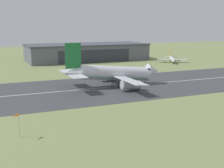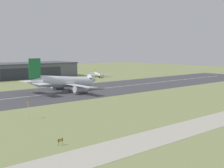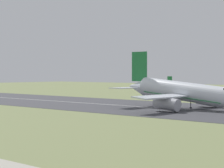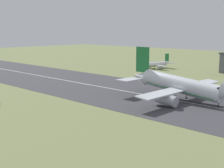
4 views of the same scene
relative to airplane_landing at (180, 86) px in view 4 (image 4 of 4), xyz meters
The scene contains 4 objects.
runway_strip 29.29m from the airplane_landing, behind, with size 420.12×54.25×0.06m, color #3D3D42.
runway_centreline 29.29m from the airplane_landing, behind, with size 378.11×0.70×0.01m, color silver.
airplane_landing is the anchor object (origin of this frame).
airplane_parked_west 93.65m from the airplane_landing, 131.03° to the left, with size 20.87×24.47×9.85m.
Camera 4 is at (89.53, 25.42, 26.54)m, focal length 50.00 mm.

